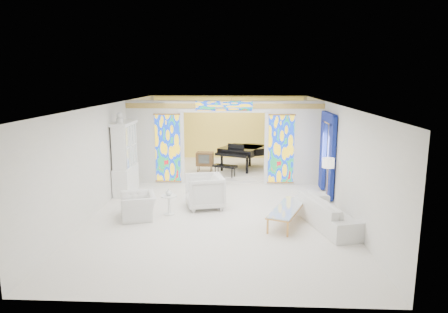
{
  "coord_description": "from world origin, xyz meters",
  "views": [
    {
      "loc": [
        0.65,
        -12.14,
        3.78
      ],
      "look_at": [
        0.08,
        0.2,
        1.35
      ],
      "focal_mm": 32.0,
      "sensor_mm": 36.0,
      "label": 1
    }
  ],
  "objects_px": {
    "china_cabinet": "(125,159)",
    "coffee_table": "(288,208)",
    "sofa": "(330,212)",
    "grand_piano": "(246,151)",
    "tv_console": "(205,159)",
    "armchair_left": "(138,206)",
    "armchair_right": "(204,191)"
  },
  "relations": [
    {
      "from": "china_cabinet",
      "to": "coffee_table",
      "type": "xyz_separation_m",
      "value": [
        5.08,
        -2.63,
        -0.76
      ]
    },
    {
      "from": "armchair_left",
      "to": "armchair_right",
      "type": "relative_size",
      "value": 0.96
    },
    {
      "from": "armchair_right",
      "to": "grand_piano",
      "type": "distance_m",
      "value": 4.67
    },
    {
      "from": "armchair_right",
      "to": "china_cabinet",
      "type": "bearing_deg",
      "value": -131.35
    },
    {
      "from": "grand_piano",
      "to": "tv_console",
      "type": "xyz_separation_m",
      "value": [
        -1.6,
        -0.56,
        -0.25
      ]
    },
    {
      "from": "sofa",
      "to": "grand_piano",
      "type": "relative_size",
      "value": 0.88
    },
    {
      "from": "china_cabinet",
      "to": "armchair_right",
      "type": "height_order",
      "value": "china_cabinet"
    },
    {
      "from": "china_cabinet",
      "to": "grand_piano",
      "type": "xyz_separation_m",
      "value": [
        4.0,
        3.05,
        -0.25
      ]
    },
    {
      "from": "china_cabinet",
      "to": "tv_console",
      "type": "xyz_separation_m",
      "value": [
        2.41,
        2.49,
        -0.5
      ]
    },
    {
      "from": "armchair_left",
      "to": "coffee_table",
      "type": "relative_size",
      "value": 0.5
    },
    {
      "from": "china_cabinet",
      "to": "armchair_left",
      "type": "xyz_separation_m",
      "value": [
        1.03,
        -2.4,
        -0.83
      ]
    },
    {
      "from": "armchair_right",
      "to": "tv_console",
      "type": "bearing_deg",
      "value": 171.14
    },
    {
      "from": "armchair_right",
      "to": "coffee_table",
      "type": "height_order",
      "value": "armchair_right"
    },
    {
      "from": "grand_piano",
      "to": "tv_console",
      "type": "bearing_deg",
      "value": -136.0
    },
    {
      "from": "tv_console",
      "to": "armchair_left",
      "type": "bearing_deg",
      "value": -101.63
    },
    {
      "from": "sofa",
      "to": "china_cabinet",
      "type": "bearing_deg",
      "value": 50.36
    },
    {
      "from": "sofa",
      "to": "coffee_table",
      "type": "distance_m",
      "value": 1.1
    },
    {
      "from": "sofa",
      "to": "coffee_table",
      "type": "xyz_separation_m",
      "value": [
        -1.09,
        0.15,
        0.04
      ]
    },
    {
      "from": "armchair_left",
      "to": "china_cabinet",
      "type": "bearing_deg",
      "value": -175.26
    },
    {
      "from": "china_cabinet",
      "to": "coffee_table",
      "type": "bearing_deg",
      "value": -27.37
    },
    {
      "from": "china_cabinet",
      "to": "sofa",
      "type": "height_order",
      "value": "china_cabinet"
    },
    {
      "from": "armchair_left",
      "to": "grand_piano",
      "type": "bearing_deg",
      "value": 132.87
    },
    {
      "from": "armchair_left",
      "to": "tv_console",
      "type": "relative_size",
      "value": 1.37
    },
    {
      "from": "china_cabinet",
      "to": "sofa",
      "type": "xyz_separation_m",
      "value": [
        6.17,
        -2.77,
        -0.81
      ]
    },
    {
      "from": "sofa",
      "to": "armchair_right",
      "type": "bearing_deg",
      "value": 52.97
    },
    {
      "from": "armchair_left",
      "to": "armchair_right",
      "type": "xyz_separation_m",
      "value": [
        1.73,
        0.97,
        0.16
      ]
    },
    {
      "from": "armchair_right",
      "to": "sofa",
      "type": "bearing_deg",
      "value": 54.34
    },
    {
      "from": "china_cabinet",
      "to": "coffee_table",
      "type": "height_order",
      "value": "china_cabinet"
    },
    {
      "from": "coffee_table",
      "to": "sofa",
      "type": "bearing_deg",
      "value": -7.67
    },
    {
      "from": "china_cabinet",
      "to": "tv_console",
      "type": "bearing_deg",
      "value": 45.95
    },
    {
      "from": "china_cabinet",
      "to": "armchair_left",
      "type": "bearing_deg",
      "value": -66.75
    },
    {
      "from": "armchair_right",
      "to": "tv_console",
      "type": "xyz_separation_m",
      "value": [
        -0.35,
        3.91,
        0.18
      ]
    }
  ]
}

